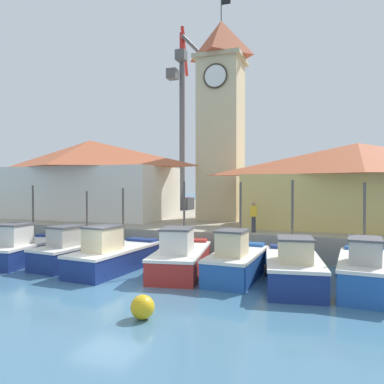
{
  "coord_description": "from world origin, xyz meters",
  "views": [
    {
      "loc": [
        7.75,
        -12.43,
        3.93
      ],
      "look_at": [
        0.28,
        8.72,
        3.5
      ],
      "focal_mm": 35.0,
      "sensor_mm": 36.0,
      "label": 1
    }
  ],
  "objects": [
    {
      "name": "quay_wharf",
      "position": [
        0.0,
        26.72,
        0.69
      ],
      "size": [
        120.0,
        40.0,
        1.38
      ],
      "primitive_type": "cube",
      "color": "#9E937F",
      "rests_on": "ground"
    },
    {
      "name": "port_crane_far",
      "position": [
        -6.34,
        24.4,
        8.59
      ],
      "size": [
        2.89,
        7.82,
        19.18
      ],
      "color": "maroon",
      "rests_on": "quay_wharf"
    },
    {
      "name": "port_crane_near",
      "position": [
        -5.94,
        23.85,
        7.82
      ],
      "size": [
        5.26,
        8.09,
        18.03
      ],
      "color": "#353539",
      "rests_on": "quay_wharf"
    },
    {
      "name": "fishing_boat_center",
      "position": [
        1.76,
        3.06,
        0.7
      ],
      "size": [
        2.86,
        5.5,
        4.09
      ],
      "color": "#AD2823",
      "rests_on": "ground"
    },
    {
      "name": "warehouse_right",
      "position": [
        9.61,
        11.44,
        3.93
      ],
      "size": [
        13.25,
        6.06,
        5.0
      ],
      "color": "tan",
      "rests_on": "quay_wharf"
    },
    {
      "name": "fishing_boat_left_inner",
      "position": [
        -3.66,
        2.97,
        0.68
      ],
      "size": [
        2.41,
        5.06,
        3.62
      ],
      "color": "navy",
      "rests_on": "ground"
    },
    {
      "name": "warehouse_left",
      "position": [
        -9.53,
        12.52,
        4.45
      ],
      "size": [
        12.91,
        7.07,
        6.02
      ],
      "color": "silver",
      "rests_on": "quay_wharf"
    },
    {
      "name": "clock_tower",
      "position": [
        0.56,
        14.36,
        9.11
      ],
      "size": [
        3.47,
        3.47,
        16.21
      ],
      "color": "beige",
      "rests_on": "quay_wharf"
    },
    {
      "name": "fishing_boat_right_inner",
      "position": [
        6.65,
        2.51,
        0.7
      ],
      "size": [
        2.72,
        5.07,
        4.13
      ],
      "color": "navy",
      "rests_on": "ground"
    },
    {
      "name": "fishing_boat_mid_left",
      "position": [
        -1.31,
        2.46,
        0.7
      ],
      "size": [
        2.38,
        5.33,
        3.78
      ],
      "color": "navy",
      "rests_on": "ground"
    },
    {
      "name": "mooring_buoy",
      "position": [
        2.77,
        -2.67,
        0.36
      ],
      "size": [
        0.71,
        0.71,
        0.71
      ],
      "primitive_type": "sphere",
      "color": "gold",
      "rests_on": "ground"
    },
    {
      "name": "fishing_boat_left_outer",
      "position": [
        -6.55,
        2.56,
        0.68
      ],
      "size": [
        2.4,
        4.92,
        3.91
      ],
      "color": "navy",
      "rests_on": "ground"
    },
    {
      "name": "ground_plane",
      "position": [
        0.0,
        0.0,
        0.0
      ],
      "size": [
        300.0,
        300.0,
        0.0
      ],
      "primitive_type": "plane",
      "color": "teal"
    },
    {
      "name": "dock_worker_near_tower",
      "position": [
        4.2,
        7.59,
        2.22
      ],
      "size": [
        0.34,
        0.22,
        1.62
      ],
      "color": "#33333D",
      "rests_on": "quay_wharf"
    },
    {
      "name": "fishing_boat_right_outer",
      "position": [
        9.18,
        2.68,
        0.74
      ],
      "size": [
        2.13,
        4.94,
        4.03
      ],
      "color": "#2356A8",
      "rests_on": "ground"
    },
    {
      "name": "fishing_boat_mid_right",
      "position": [
        4.31,
        2.95,
        0.72
      ],
      "size": [
        2.02,
        4.57,
        4.04
      ],
      "color": "#2356A8",
      "rests_on": "ground"
    }
  ]
}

